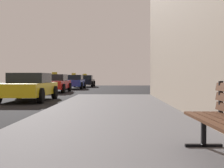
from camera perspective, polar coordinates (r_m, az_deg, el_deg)
car_yellow at (r=15.49m, az=-14.17°, el=-0.44°), size 2.01×4.59×1.27m
car_red at (r=23.66m, az=-9.99°, el=0.15°), size 2.00×4.48×1.43m
car_blue at (r=29.94m, az=-6.69°, el=0.39°), size 1.95×4.07×1.43m
car_black at (r=36.07m, az=-4.72°, el=0.54°), size 2.05×4.40×1.43m
car_white at (r=44.86m, az=-4.93°, el=0.68°), size 2.05×4.14×1.43m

